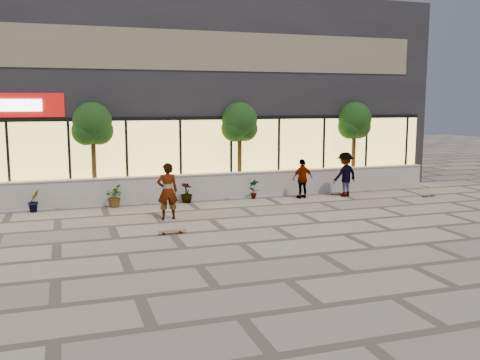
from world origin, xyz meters
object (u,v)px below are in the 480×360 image
object	(u,v)px
tree_midwest	(92,126)
skateboard_right_far	(428,195)
skater_right_near	(303,179)
skater_center	(168,191)
skateboard_right_near	(337,193)
tree_mideast	(240,124)
tree_east	(355,123)
skater_right_far	(345,174)
skateboard_center	(172,231)

from	to	relation	value
tree_midwest	skateboard_right_far	world-z (taller)	tree_midwest
tree_midwest	skateboard_right_far	bearing A→B (deg)	-13.09
skater_right_near	skateboard_right_far	world-z (taller)	skater_right_near
skater_center	skateboard_right_near	size ratio (longest dim) A/B	2.53
tree_mideast	skater_center	size ratio (longest dim) A/B	2.04
tree_east	skateboard_right_near	bearing A→B (deg)	-136.90
tree_mideast	skater_right_far	distance (m)	4.89
skateboard_center	skateboard_right_far	world-z (taller)	skateboard_center
skater_center	skateboard_right_far	world-z (taller)	skater_center
skateboard_right_near	skateboard_right_far	world-z (taller)	skateboard_right_far
tree_mideast	skateboard_right_far	distance (m)	8.45
tree_midwest	skater_center	distance (m)	4.93
skateboard_center	skateboard_right_near	bearing A→B (deg)	26.31
skater_center	skater_right_far	bearing A→B (deg)	-163.02
skater_center	skateboard_right_near	bearing A→B (deg)	-159.98
skater_right_near	skateboard_center	size ratio (longest dim) A/B	1.90
skater_right_near	tree_midwest	bearing A→B (deg)	-21.20
tree_midwest	tree_east	size ratio (longest dim) A/B	1.00
tree_mideast	skater_right_near	xyz separation A→B (m)	(2.13, -1.77, -2.18)
tree_mideast	skater_center	xyz separation A→B (m)	(-3.85, -3.95, -2.03)
tree_mideast	skateboard_right_far	xyz separation A→B (m)	(7.30, -3.09, -2.91)
skateboard_right_far	skater_center	bearing A→B (deg)	175.97
tree_midwest	skater_right_near	world-z (taller)	tree_midwest
skateboard_right_near	skater_right_near	bearing A→B (deg)	-164.56
skater_center	skater_right_near	world-z (taller)	skater_center
tree_mideast	skater_right_far	bearing A→B (deg)	-25.61
skater_center	tree_east	bearing A→B (deg)	-154.63
tree_mideast	skater_right_far	size ratio (longest dim) A/B	2.11
tree_mideast	skateboard_center	world-z (taller)	tree_mideast
tree_midwest	tree_east	xyz separation A→B (m)	(11.50, 0.00, 0.00)
tree_midwest	tree_mideast	xyz separation A→B (m)	(6.00, 0.00, 0.00)
skateboard_center	skateboard_right_near	world-z (taller)	skateboard_center
skater_center	skater_right_near	size ratio (longest dim) A/B	1.18
skater_right_far	skateboard_center	bearing A→B (deg)	10.53
skater_right_far	skateboard_right_near	bearing A→B (deg)	-92.39
skater_center	skater_right_near	bearing A→B (deg)	-157.54
tree_east	skater_center	distance (m)	10.35
tree_midwest	tree_east	world-z (taller)	same
skateboard_right_near	tree_east	bearing A→B (deg)	49.73
skater_right_far	skater_right_near	bearing A→B (deg)	-20.64
skateboard_center	skater_right_far	bearing A→B (deg)	23.70
skater_center	skateboard_right_far	size ratio (longest dim) A/B	2.49
skater_right_near	skateboard_center	bearing A→B (deg)	25.28
tree_east	skater_right_far	distance (m)	3.19
skater_center	skater_right_near	xyz separation A→B (m)	(5.98, 2.18, -0.15)
skateboard_center	skateboard_right_near	xyz separation A→B (m)	(8.01, 4.51, -0.01)
tree_midwest	skateboard_right_far	distance (m)	13.96
tree_midwest	skateboard_center	bearing A→B (deg)	-72.58
tree_east	skater_right_near	distance (m)	4.39
tree_east	skateboard_right_far	bearing A→B (deg)	-59.80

